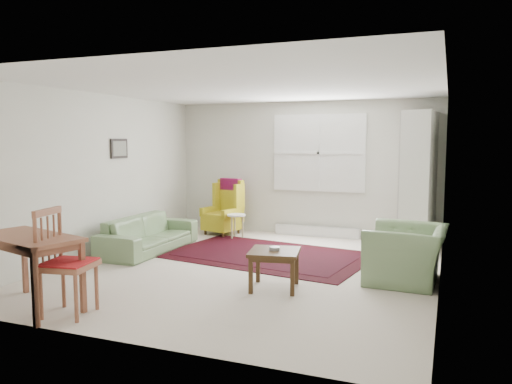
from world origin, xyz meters
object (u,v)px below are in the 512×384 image
(armchair, at_px, (407,248))
(stool, at_px, (236,226))
(desk_chair, at_px, (68,262))
(sofa, at_px, (149,227))
(cabinet, at_px, (419,180))
(coffee_table, at_px, (274,269))
(desk, at_px, (29,272))
(wingback_chair, at_px, (222,207))

(armchair, bearing_deg, stool, -117.31)
(stool, relative_size, desk_chair, 0.41)
(sofa, height_order, cabinet, cabinet)
(sofa, relative_size, stool, 4.30)
(sofa, xyz_separation_m, armchair, (4.02, -0.30, 0.04))
(sofa, xyz_separation_m, coffee_table, (2.57, -1.21, -0.15))
(desk, bearing_deg, coffee_table, 36.20)
(sofa, distance_m, desk_chair, 2.97)
(cabinet, bearing_deg, sofa, -149.53)
(sofa, relative_size, desk_chair, 1.75)
(armchair, distance_m, desk, 4.44)
(armchair, relative_size, desk_chair, 0.99)
(stool, bearing_deg, wingback_chair, 147.88)
(wingback_chair, distance_m, desk, 4.56)
(stool, bearing_deg, desk_chair, -89.96)
(armchair, height_order, wingback_chair, wingback_chair)
(wingback_chair, bearing_deg, sofa, -90.04)
(armchair, distance_m, wingback_chair, 4.09)
(cabinet, bearing_deg, wingback_chair, -172.53)
(armchair, relative_size, cabinet, 0.48)
(wingback_chair, bearing_deg, cabinet, 16.85)
(cabinet, bearing_deg, desk_chair, -117.83)
(cabinet, relative_size, desk, 1.81)
(armchair, distance_m, cabinet, 2.24)
(wingback_chair, relative_size, desk, 0.85)
(desk_chair, bearing_deg, desk, 80.55)
(armchair, height_order, desk_chair, desk_chair)
(armchair, distance_m, stool, 3.60)
(desk, relative_size, desk_chair, 1.13)
(cabinet, bearing_deg, stool, -167.63)
(sofa, bearing_deg, stool, -31.21)
(coffee_table, xyz_separation_m, desk_chair, (-1.67, -1.61, 0.31))
(sofa, bearing_deg, desk_chair, -162.36)
(wingback_chair, bearing_deg, stool, -16.63)
(coffee_table, height_order, desk_chair, desk_chair)
(stool, bearing_deg, desk, -96.98)
(wingback_chair, height_order, cabinet, cabinet)
(desk, bearing_deg, armchair, 34.60)
(armchair, bearing_deg, wingback_chair, -117.60)
(wingback_chair, xyz_separation_m, cabinet, (3.54, 0.08, 0.60))
(coffee_table, height_order, stool, coffee_table)
(armchair, bearing_deg, desk_chair, -48.78)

